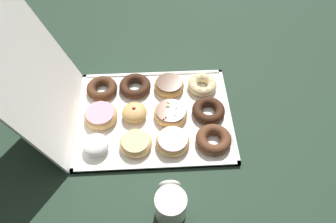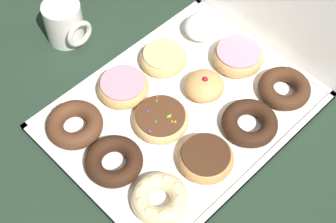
{
  "view_description": "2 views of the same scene",
  "coord_description": "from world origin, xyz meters",
  "px_view_note": "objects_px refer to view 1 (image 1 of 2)",
  "views": [
    {
      "loc": [
        -0.69,
        -0.01,
        0.94
      ],
      "look_at": [
        -0.02,
        -0.05,
        0.05
      ],
      "focal_mm": 35.06,
      "sensor_mm": 36.0,
      "label": 1
    },
    {
      "loc": [
        0.43,
        -0.46,
        0.91
      ],
      "look_at": [
        0.01,
        -0.05,
        0.06
      ],
      "focal_mm": 54.86,
      "sensor_mm": 36.0,
      "label": 2
    }
  ],
  "objects_px": {
    "cruller_donut_2": "(202,85)",
    "jelly_filled_donut_7": "(134,111)",
    "glazed_ring_donut_6": "(136,143)",
    "chocolate_cake_ring_donut_11": "(102,88)",
    "donut_box": "(154,116)",
    "chocolate_cake_ring_donut_0": "(214,139)",
    "pink_frosted_donut_3": "(173,141)",
    "chocolate_frosted_donut_5": "(169,85)",
    "sprinkle_donut_4": "(171,113)",
    "chocolate_cake_ring_donut_8": "(135,86)",
    "powdered_filled_donut_9": "(96,145)",
    "pink_frosted_donut_10": "(101,115)",
    "coffee_mug": "(171,205)",
    "chocolate_cake_ring_donut_1": "(208,110)"
  },
  "relations": [
    {
      "from": "chocolate_cake_ring_donut_8",
      "to": "powdered_filled_donut_9",
      "type": "distance_m",
      "value": 0.28
    },
    {
      "from": "chocolate_frosted_donut_5",
      "to": "glazed_ring_donut_6",
      "type": "height_order",
      "value": "chocolate_frosted_donut_5"
    },
    {
      "from": "chocolate_frosted_donut_5",
      "to": "chocolate_cake_ring_donut_1",
      "type": "bearing_deg",
      "value": -132.45
    },
    {
      "from": "chocolate_cake_ring_donut_8",
      "to": "pink_frosted_donut_10",
      "type": "distance_m",
      "value": 0.18
    },
    {
      "from": "cruller_donut_2",
      "to": "jelly_filled_donut_7",
      "type": "height_order",
      "value": "jelly_filled_donut_7"
    },
    {
      "from": "chocolate_cake_ring_donut_11",
      "to": "powdered_filled_donut_9",
      "type": "bearing_deg",
      "value": 179.53
    },
    {
      "from": "chocolate_cake_ring_donut_0",
      "to": "pink_frosted_donut_3",
      "type": "distance_m",
      "value": 0.14
    },
    {
      "from": "jelly_filled_donut_7",
      "to": "coffee_mug",
      "type": "bearing_deg",
      "value": -163.12
    },
    {
      "from": "chocolate_frosted_donut_5",
      "to": "coffee_mug",
      "type": "relative_size",
      "value": 1.02
    },
    {
      "from": "glazed_ring_donut_6",
      "to": "chocolate_cake_ring_donut_8",
      "type": "bearing_deg",
      "value": 1.03
    },
    {
      "from": "glazed_ring_donut_6",
      "to": "chocolate_cake_ring_donut_11",
      "type": "height_order",
      "value": "glazed_ring_donut_6"
    },
    {
      "from": "chocolate_cake_ring_donut_8",
      "to": "powdered_filled_donut_9",
      "type": "height_order",
      "value": "powdered_filled_donut_9"
    },
    {
      "from": "cruller_donut_2",
      "to": "glazed_ring_donut_6",
      "type": "xyz_separation_m",
      "value": [
        -0.24,
        0.25,
        -0.0
      ]
    },
    {
      "from": "donut_box",
      "to": "coffee_mug",
      "type": "height_order",
      "value": "coffee_mug"
    },
    {
      "from": "sprinkle_donut_4",
      "to": "chocolate_frosted_donut_5",
      "type": "relative_size",
      "value": 1.05
    },
    {
      "from": "glazed_ring_donut_6",
      "to": "powdered_filled_donut_9",
      "type": "relative_size",
      "value": 1.25
    },
    {
      "from": "chocolate_cake_ring_donut_11",
      "to": "jelly_filled_donut_7",
      "type": "bearing_deg",
      "value": -134.06
    },
    {
      "from": "donut_box",
      "to": "chocolate_frosted_donut_5",
      "type": "xyz_separation_m",
      "value": [
        0.12,
        -0.06,
        0.02
      ]
    },
    {
      "from": "sprinkle_donut_4",
      "to": "coffee_mug",
      "type": "relative_size",
      "value": 1.07
    },
    {
      "from": "jelly_filled_donut_7",
      "to": "powdered_filled_donut_9",
      "type": "bearing_deg",
      "value": 136.29
    },
    {
      "from": "chocolate_frosted_donut_5",
      "to": "powdered_filled_donut_9",
      "type": "relative_size",
      "value": 1.3
    },
    {
      "from": "chocolate_cake_ring_donut_0",
      "to": "sprinkle_donut_4",
      "type": "xyz_separation_m",
      "value": [
        0.12,
        0.14,
        0.0
      ]
    },
    {
      "from": "chocolate_cake_ring_donut_0",
      "to": "chocolate_cake_ring_donut_8",
      "type": "height_order",
      "value": "chocolate_cake_ring_donut_0"
    },
    {
      "from": "glazed_ring_donut_6",
      "to": "pink_frosted_donut_10",
      "type": "distance_m",
      "value": 0.17
    },
    {
      "from": "powdered_filled_donut_9",
      "to": "coffee_mug",
      "type": "relative_size",
      "value": 0.79
    },
    {
      "from": "chocolate_cake_ring_donut_11",
      "to": "coffee_mug",
      "type": "relative_size",
      "value": 1.04
    },
    {
      "from": "chocolate_cake_ring_donut_0",
      "to": "chocolate_cake_ring_donut_11",
      "type": "relative_size",
      "value": 1.04
    },
    {
      "from": "cruller_donut_2",
      "to": "pink_frosted_donut_10",
      "type": "bearing_deg",
      "value": 108.97
    },
    {
      "from": "chocolate_cake_ring_donut_1",
      "to": "pink_frosted_donut_10",
      "type": "xyz_separation_m",
      "value": [
        -0.01,
        0.38,
        0.0
      ]
    },
    {
      "from": "sprinkle_donut_4",
      "to": "pink_frosted_donut_10",
      "type": "xyz_separation_m",
      "value": [
        0.0,
        0.24,
        0.0
      ]
    },
    {
      "from": "chocolate_frosted_donut_5",
      "to": "chocolate_cake_ring_donut_0",
      "type": "bearing_deg",
      "value": -151.38
    },
    {
      "from": "cruller_donut_2",
      "to": "chocolate_cake_ring_donut_11",
      "type": "bearing_deg",
      "value": 89.72
    },
    {
      "from": "chocolate_frosted_donut_5",
      "to": "glazed_ring_donut_6",
      "type": "distance_m",
      "value": 0.28
    },
    {
      "from": "chocolate_frosted_donut_5",
      "to": "glazed_ring_donut_6",
      "type": "xyz_separation_m",
      "value": [
        -0.25,
        0.12,
        -0.0
      ]
    },
    {
      "from": "chocolate_cake_ring_donut_1",
      "to": "sprinkle_donut_4",
      "type": "distance_m",
      "value": 0.13
    },
    {
      "from": "chocolate_cake_ring_donut_0",
      "to": "pink_frosted_donut_3",
      "type": "relative_size",
      "value": 1.06
    },
    {
      "from": "donut_box",
      "to": "chocolate_cake_ring_donut_0",
      "type": "relative_size",
      "value": 4.57
    },
    {
      "from": "pink_frosted_donut_10",
      "to": "chocolate_cake_ring_donut_11",
      "type": "xyz_separation_m",
      "value": [
        0.13,
        0.01,
        -0.0
      ]
    },
    {
      "from": "coffee_mug",
      "to": "sprinkle_donut_4",
      "type": "bearing_deg",
      "value": -3.3
    },
    {
      "from": "pink_frosted_donut_3",
      "to": "chocolate_cake_ring_donut_8",
      "type": "distance_m",
      "value": 0.28
    },
    {
      "from": "cruller_donut_2",
      "to": "chocolate_frosted_donut_5",
      "type": "relative_size",
      "value": 0.97
    },
    {
      "from": "glazed_ring_donut_6",
      "to": "chocolate_cake_ring_donut_8",
      "type": "xyz_separation_m",
      "value": [
        0.25,
        0.0,
        -0.0
      ]
    },
    {
      "from": "pink_frosted_donut_3",
      "to": "chocolate_cake_ring_donut_11",
      "type": "distance_m",
      "value": 0.35
    },
    {
      "from": "powdered_filled_donut_9",
      "to": "chocolate_cake_ring_donut_11",
      "type": "distance_m",
      "value": 0.25
    },
    {
      "from": "sprinkle_donut_4",
      "to": "chocolate_cake_ring_donut_8",
      "type": "height_order",
      "value": "sprinkle_donut_4"
    },
    {
      "from": "pink_frosted_donut_3",
      "to": "chocolate_frosted_donut_5",
      "type": "relative_size",
      "value": 1.0
    },
    {
      "from": "powdered_filled_donut_9",
      "to": "chocolate_cake_ring_donut_11",
      "type": "xyz_separation_m",
      "value": [
        0.25,
        -0.0,
        -0.01
      ]
    },
    {
      "from": "cruller_donut_2",
      "to": "pink_frosted_donut_10",
      "type": "relative_size",
      "value": 0.94
    },
    {
      "from": "cruller_donut_2",
      "to": "jelly_filled_donut_7",
      "type": "xyz_separation_m",
      "value": [
        -0.12,
        0.25,
        0.0
      ]
    },
    {
      "from": "glazed_ring_donut_6",
      "to": "chocolate_cake_ring_donut_11",
      "type": "relative_size",
      "value": 0.94
    }
  ]
}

